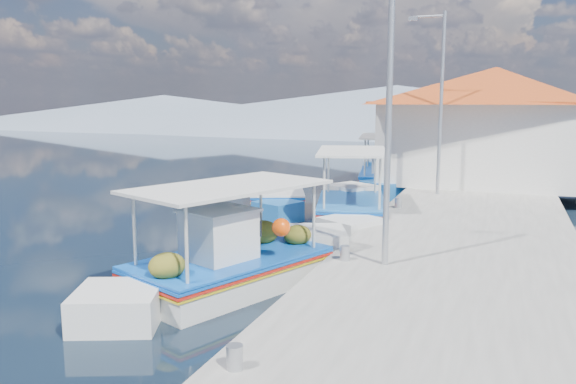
% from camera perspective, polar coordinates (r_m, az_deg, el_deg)
% --- Properties ---
extents(ground, '(160.00, 160.00, 0.00)m').
position_cam_1_polar(ground, '(11.63, -15.83, -9.63)').
color(ground, black).
rests_on(ground, ground).
extents(quay, '(5.00, 44.00, 0.50)m').
position_cam_1_polar(quay, '(15.20, 17.34, -4.28)').
color(quay, '#A09C96').
rests_on(quay, ground).
extents(bollards, '(0.20, 17.20, 0.30)m').
position_cam_1_polar(bollards, '(14.64, 8.99, -2.87)').
color(bollards, '#A5A8AD').
rests_on(bollards, quay).
extents(main_caique, '(3.70, 6.41, 2.28)m').
position_cam_1_polar(main_caique, '(11.46, -5.74, -7.29)').
color(main_caique, silver).
rests_on(main_caique, ground).
extents(caique_green_canopy, '(2.98, 6.31, 2.44)m').
position_cam_1_polar(caique_green_canopy, '(17.38, 6.42, -1.87)').
color(caique_green_canopy, silver).
rests_on(caique_green_canopy, ground).
extents(caique_blue_hull, '(3.11, 5.36, 1.03)m').
position_cam_1_polar(caique_blue_hull, '(19.55, -0.92, -0.83)').
color(caique_blue_hull, '#1C60AA').
rests_on(caique_blue_hull, ground).
extents(caique_far, '(2.88, 6.84, 2.44)m').
position_cam_1_polar(caique_far, '(24.37, 9.65, 1.45)').
color(caique_far, '#1C60AA').
rests_on(caique_far, ground).
extents(harbor_building, '(10.49, 10.49, 4.40)m').
position_cam_1_polar(harbor_building, '(23.81, 19.71, 6.48)').
color(harbor_building, silver).
rests_on(harbor_building, quay).
extents(lamp_post_near, '(1.21, 0.14, 6.00)m').
position_cam_1_polar(lamp_post_near, '(11.00, 9.55, 9.96)').
color(lamp_post_near, '#A5A8AD').
rests_on(lamp_post_near, quay).
extents(lamp_post_far, '(1.21, 0.14, 6.00)m').
position_cam_1_polar(lamp_post_far, '(19.90, 14.70, 9.39)').
color(lamp_post_far, '#A5A8AD').
rests_on(lamp_post_far, quay).
extents(mountain_ridge, '(171.40, 96.00, 5.50)m').
position_cam_1_polar(mountain_ridge, '(64.80, 20.78, 7.16)').
color(mountain_ridge, gray).
rests_on(mountain_ridge, ground).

